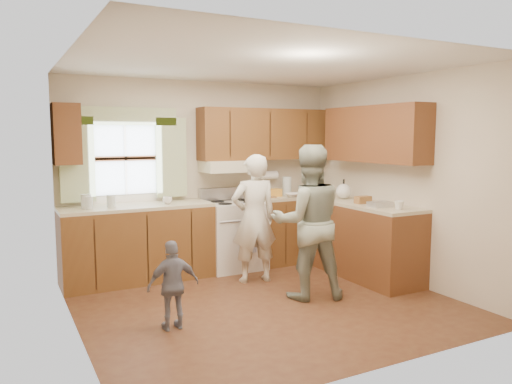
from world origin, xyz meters
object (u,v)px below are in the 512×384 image
child (173,285)px  woman_left (254,218)px  woman_right (308,222)px  stove (234,234)px

child → woman_left: bearing=-143.2°
woman_right → woman_left: bearing=-55.0°
stove → child: size_ratio=1.28×
woman_left → woman_right: bearing=114.9°
stove → woman_right: 1.55m
woman_left → woman_right: size_ratio=0.93×
woman_right → child: bearing=25.3°
woman_left → stove: bearing=-84.9°
stove → woman_left: size_ratio=0.69×
stove → child: (-1.40, -1.68, -0.05)m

